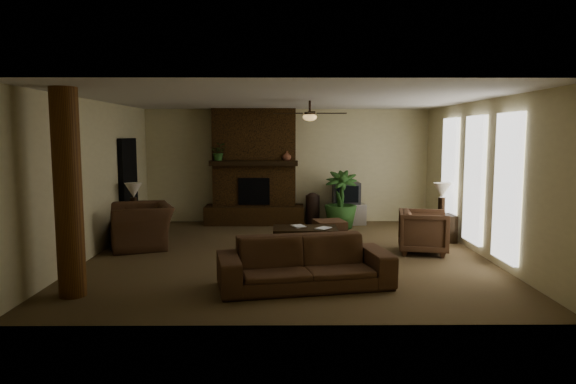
{
  "coord_description": "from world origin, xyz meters",
  "views": [
    {
      "loc": [
        -0.07,
        -9.11,
        2.19
      ],
      "look_at": [
        0.0,
        0.4,
        1.1
      ],
      "focal_mm": 31.58,
      "sensor_mm": 36.0,
      "label": 1
    }
  ],
  "objects_px": {
    "tv_stand": "(347,214)",
    "floor_vase": "(313,206)",
    "ottoman": "(330,230)",
    "lamp_left": "(134,193)",
    "side_table_right": "(441,228)",
    "coffee_table": "(305,231)",
    "side_table_left": "(135,227)",
    "lamp_right": "(442,193)",
    "log_column": "(68,194)",
    "floor_plant": "(340,212)",
    "armchair_right": "(423,230)",
    "armchair_left": "(141,219)",
    "sofa": "(305,254)"
  },
  "relations": [
    {
      "from": "armchair_left",
      "to": "side_table_left",
      "type": "height_order",
      "value": "armchair_left"
    },
    {
      "from": "ottoman",
      "to": "side_table_left",
      "type": "distance_m",
      "value": 4.03
    },
    {
      "from": "armchair_right",
      "to": "side_table_right",
      "type": "distance_m",
      "value": 1.22
    },
    {
      "from": "ottoman",
      "to": "lamp_left",
      "type": "xyz_separation_m",
      "value": [
        -4.03,
        -0.12,
        0.8
      ]
    },
    {
      "from": "log_column",
      "to": "armchair_left",
      "type": "relative_size",
      "value": 2.18
    },
    {
      "from": "armchair_right",
      "to": "side_table_left",
      "type": "bearing_deg",
      "value": 89.65
    },
    {
      "from": "lamp_right",
      "to": "sofa",
      "type": "bearing_deg",
      "value": -132.9
    },
    {
      "from": "armchair_right",
      "to": "side_table_right",
      "type": "relative_size",
      "value": 1.59
    },
    {
      "from": "floor_plant",
      "to": "armchair_right",
      "type": "bearing_deg",
      "value": -63.33
    },
    {
      "from": "sofa",
      "to": "coffee_table",
      "type": "bearing_deg",
      "value": 76.41
    },
    {
      "from": "coffee_table",
      "to": "ottoman",
      "type": "bearing_deg",
      "value": 60.45
    },
    {
      "from": "coffee_table",
      "to": "side_table_left",
      "type": "bearing_deg",
      "value": 165.74
    },
    {
      "from": "floor_vase",
      "to": "lamp_left",
      "type": "bearing_deg",
      "value": -152.4
    },
    {
      "from": "side_table_left",
      "to": "lamp_right",
      "type": "xyz_separation_m",
      "value": [
        6.3,
        -0.08,
        0.73
      ]
    },
    {
      "from": "ottoman",
      "to": "floor_vase",
      "type": "relative_size",
      "value": 0.78
    },
    {
      "from": "coffee_table",
      "to": "side_table_left",
      "type": "height_order",
      "value": "side_table_left"
    },
    {
      "from": "tv_stand",
      "to": "floor_vase",
      "type": "height_order",
      "value": "floor_vase"
    },
    {
      "from": "sofa",
      "to": "armchair_right",
      "type": "xyz_separation_m",
      "value": [
        2.28,
        2.09,
        -0.04
      ]
    },
    {
      "from": "sofa",
      "to": "side_table_right",
      "type": "xyz_separation_m",
      "value": [
        2.93,
        3.11,
        -0.2
      ]
    },
    {
      "from": "floor_vase",
      "to": "lamp_right",
      "type": "height_order",
      "value": "lamp_right"
    },
    {
      "from": "armchair_right",
      "to": "side_table_left",
      "type": "distance_m",
      "value": 5.76
    },
    {
      "from": "ottoman",
      "to": "side_table_right",
      "type": "height_order",
      "value": "side_table_right"
    },
    {
      "from": "armchair_left",
      "to": "tv_stand",
      "type": "distance_m",
      "value": 5.02
    },
    {
      "from": "sofa",
      "to": "armchair_left",
      "type": "xyz_separation_m",
      "value": [
        -3.08,
        2.63,
        0.08
      ]
    },
    {
      "from": "log_column",
      "to": "lamp_left",
      "type": "xyz_separation_m",
      "value": [
        -0.2,
        3.58,
        -0.4
      ]
    },
    {
      "from": "log_column",
      "to": "coffee_table",
      "type": "xyz_separation_m",
      "value": [
        3.27,
        2.72,
        -1.03
      ]
    },
    {
      "from": "lamp_right",
      "to": "armchair_left",
      "type": "bearing_deg",
      "value": -175.0
    },
    {
      "from": "sofa",
      "to": "armchair_left",
      "type": "relative_size",
      "value": 1.91
    },
    {
      "from": "log_column",
      "to": "sofa",
      "type": "height_order",
      "value": "log_column"
    },
    {
      "from": "tv_stand",
      "to": "armchair_right",
      "type": "bearing_deg",
      "value": -76.83
    },
    {
      "from": "floor_plant",
      "to": "lamp_left",
      "type": "relative_size",
      "value": 2.07
    },
    {
      "from": "ottoman",
      "to": "armchair_left",
      "type": "bearing_deg",
      "value": -169.42
    },
    {
      "from": "armchair_left",
      "to": "floor_vase",
      "type": "xyz_separation_m",
      "value": [
        3.48,
        2.55,
        -0.13
      ]
    },
    {
      "from": "floor_vase",
      "to": "side_table_left",
      "type": "bearing_deg",
      "value": -152.69
    },
    {
      "from": "tv_stand",
      "to": "side_table_left",
      "type": "xyz_separation_m",
      "value": [
        -4.62,
        -1.92,
        0.03
      ]
    },
    {
      "from": "sofa",
      "to": "tv_stand",
      "type": "distance_m",
      "value": 5.3
    },
    {
      "from": "tv_stand",
      "to": "floor_vase",
      "type": "relative_size",
      "value": 1.1
    },
    {
      "from": "floor_plant",
      "to": "side_table_left",
      "type": "xyz_separation_m",
      "value": [
        -4.39,
        -1.36,
        -0.1
      ]
    },
    {
      "from": "floor_plant",
      "to": "ottoman",
      "type": "bearing_deg",
      "value": -106.15
    },
    {
      "from": "tv_stand",
      "to": "lamp_right",
      "type": "relative_size",
      "value": 1.31
    },
    {
      "from": "lamp_left",
      "to": "side_table_right",
      "type": "relative_size",
      "value": 1.18
    },
    {
      "from": "armchair_right",
      "to": "side_table_right",
      "type": "height_order",
      "value": "armchair_right"
    },
    {
      "from": "tv_stand",
      "to": "armchair_left",
      "type": "bearing_deg",
      "value": -155.25
    },
    {
      "from": "armchair_left",
      "to": "floor_plant",
      "type": "bearing_deg",
      "value": 93.55
    },
    {
      "from": "coffee_table",
      "to": "side_table_left",
      "type": "xyz_separation_m",
      "value": [
        -3.47,
        0.88,
        -0.1
      ]
    },
    {
      "from": "sofa",
      "to": "floor_vase",
      "type": "xyz_separation_m",
      "value": [
        0.4,
        5.18,
        -0.05
      ]
    },
    {
      "from": "lamp_left",
      "to": "side_table_right",
      "type": "bearing_deg",
      "value": -0.85
    },
    {
      "from": "log_column",
      "to": "coffee_table",
      "type": "height_order",
      "value": "log_column"
    },
    {
      "from": "floor_plant",
      "to": "sofa",
      "type": "bearing_deg",
      "value": -102.55
    },
    {
      "from": "side_table_left",
      "to": "lamp_right",
      "type": "height_order",
      "value": "lamp_right"
    }
  ]
}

